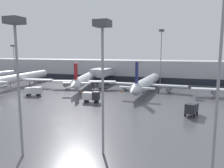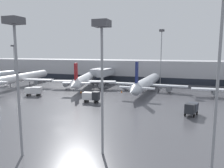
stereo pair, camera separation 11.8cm
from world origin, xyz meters
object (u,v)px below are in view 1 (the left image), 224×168
(parked_jet_3, at_px, (84,80))
(traffic_cone_2, at_px, (122,91))
(service_truck_0, at_px, (192,108))
(traffic_cone_0, at_px, (81,92))
(parked_jet_4, at_px, (21,78))
(apron_light_mast_4, at_px, (16,47))
(apron_light_mast_5, at_px, (14,52))
(parked_jet_0, at_px, (147,83))
(apron_light_mast_3, at_px, (103,48))
(apron_light_mast_0, at_px, (161,42))
(service_truck_2, at_px, (34,90))
(service_truck_1, at_px, (91,96))
(apron_light_mast_2, at_px, (223,24))

(parked_jet_3, distance_m, traffic_cone_2, 14.49)
(service_truck_0, relative_size, traffic_cone_0, 7.89)
(parked_jet_4, xyz_separation_m, traffic_cone_2, (38.08, 0.62, -2.98))
(traffic_cone_0, distance_m, apron_light_mast_4, 44.03)
(service_truck_0, height_order, apron_light_mast_5, apron_light_mast_5)
(parked_jet_3, distance_m, apron_light_mast_4, 49.83)
(parked_jet_0, relative_size, apron_light_mast_3, 2.41)
(apron_light_mast_3, xyz_separation_m, apron_light_mast_5, (-70.35, 62.51, -0.14))
(apron_light_mast_5, bearing_deg, parked_jet_3, -22.49)
(parked_jet_4, height_order, apron_light_mast_0, apron_light_mast_0)
(service_truck_2, bearing_deg, apron_light_mast_0, -151.33)
(service_truck_2, height_order, apron_light_mast_4, apron_light_mast_4)
(service_truck_1, xyz_separation_m, service_truck_2, (-19.28, 2.49, -0.07))
(traffic_cone_2, relative_size, apron_light_mast_0, 0.03)
(traffic_cone_2, xyz_separation_m, apron_light_mast_0, (9.81, 18.97, 15.85))
(service_truck_2, relative_size, apron_light_mast_5, 0.31)
(parked_jet_4, xyz_separation_m, apron_light_mast_0, (47.89, 19.59, 12.87))
(parked_jet_4, relative_size, apron_light_mast_2, 2.04)
(service_truck_0, xyz_separation_m, apron_light_mast_0, (-10.37, 38.61, 14.65))
(parked_jet_4, height_order, apron_light_mast_3, apron_light_mast_3)
(service_truck_2, relative_size, traffic_cone_2, 7.70)
(service_truck_1, distance_m, traffic_cone_2, 15.99)
(service_truck_2, bearing_deg, traffic_cone_0, -156.57)
(traffic_cone_2, bearing_deg, apron_light_mast_2, -61.86)
(traffic_cone_0, bearing_deg, apron_light_mast_3, -59.80)
(service_truck_0, height_order, traffic_cone_0, service_truck_0)
(parked_jet_4, distance_m, apron_light_mast_3, 63.01)
(service_truck_2, relative_size, apron_light_mast_2, 0.25)
(traffic_cone_0, height_order, apron_light_mast_2, apron_light_mast_2)
(apron_light_mast_4, bearing_deg, apron_light_mast_2, 9.84)
(parked_jet_0, bearing_deg, apron_light_mast_2, -160.03)
(parked_jet_3, distance_m, parked_jet_4, 24.19)
(parked_jet_3, distance_m, apron_light_mast_2, 57.24)
(service_truck_0, bearing_deg, apron_light_mast_0, -150.35)
(apron_light_mast_2, relative_size, apron_light_mast_5, 1.22)
(parked_jet_3, height_order, service_truck_0, parked_jet_3)
(apron_light_mast_3, height_order, apron_light_mast_4, apron_light_mast_4)
(parked_jet_0, distance_m, apron_light_mast_5, 70.76)
(parked_jet_3, bearing_deg, apron_light_mast_4, -176.57)
(service_truck_0, relative_size, traffic_cone_2, 6.97)
(parked_jet_4, xyz_separation_m, service_truck_0, (58.26, -19.02, -1.78))
(traffic_cone_0, bearing_deg, apron_light_mast_0, 46.81)
(service_truck_2, relative_size, apron_light_mast_3, 0.30)
(apron_light_mast_0, height_order, apron_light_mast_4, apron_light_mast_0)
(apron_light_mast_5, bearing_deg, service_truck_2, -42.16)
(apron_light_mast_4, bearing_deg, apron_light_mast_3, 21.51)
(parked_jet_4, height_order, apron_light_mast_5, apron_light_mast_5)
(service_truck_2, bearing_deg, parked_jet_3, -135.68)
(parked_jet_4, relative_size, apron_light_mast_5, 2.48)
(apron_light_mast_2, distance_m, apron_light_mast_5, 103.71)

